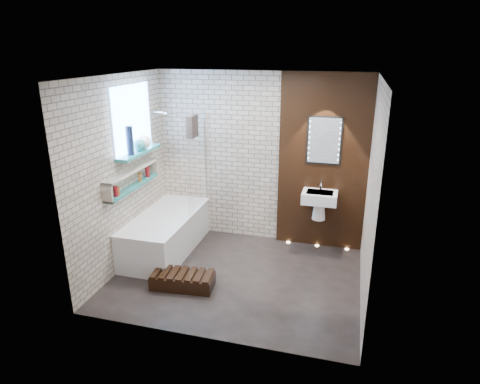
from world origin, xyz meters
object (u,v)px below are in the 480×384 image
(bathtub, at_px, (166,233))
(bath_screen, at_px, (197,163))
(walnut_step, at_px, (183,281))
(washbasin, at_px, (319,201))
(led_mirror, at_px, (324,141))

(bathtub, relative_size, bath_screen, 1.24)
(bathtub, bearing_deg, walnut_step, -54.72)
(washbasin, relative_size, walnut_step, 0.73)
(bath_screen, xyz_separation_m, led_mirror, (1.82, 0.34, 0.37))
(washbasin, height_order, led_mirror, led_mirror)
(bath_screen, bearing_deg, walnut_step, -78.47)
(bathtub, distance_m, bath_screen, 1.14)
(bathtub, relative_size, washbasin, 3.00)
(bath_screen, height_order, walnut_step, bath_screen)
(bath_screen, bearing_deg, bathtub, -128.90)
(bath_screen, relative_size, walnut_step, 1.77)
(led_mirror, bearing_deg, walnut_step, -132.94)
(washbasin, distance_m, walnut_step, 2.27)
(bathtub, xyz_separation_m, bath_screen, (0.35, 0.44, 0.99))
(bathtub, bearing_deg, bath_screen, 51.10)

